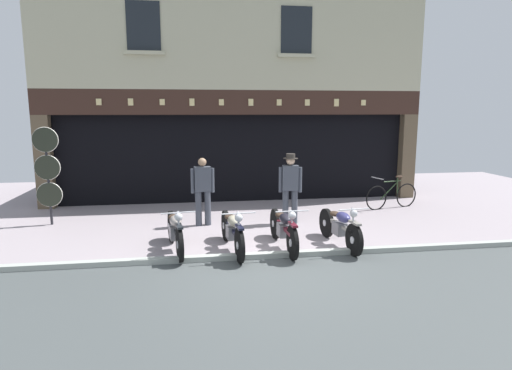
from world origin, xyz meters
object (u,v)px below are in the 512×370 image
object	(u,v)px
salesman_left	(203,188)
advert_board_near	(294,144)
leaning_bicycle	(392,195)
motorcycle_center	(283,228)
tyre_sign_pole	(47,169)
motorcycle_left	(175,230)
motorcycle_center_left	(232,230)
advert_board_far	(334,141)
motorcycle_center_right	(340,226)
shopkeeper_center	(290,185)

from	to	relation	value
salesman_left	advert_board_near	bearing A→B (deg)	-142.01
advert_board_near	leaning_bicycle	distance (m)	3.25
motorcycle_center	salesman_left	xyz separation A→B (m)	(-1.52, 2.05, 0.47)
salesman_left	tyre_sign_pole	world-z (taller)	tyre_sign_pole
tyre_sign_pole	motorcycle_center	bearing A→B (deg)	-27.22
leaning_bicycle	motorcycle_left	bearing A→B (deg)	102.23
motorcycle_center_left	advert_board_far	world-z (taller)	advert_board_far
tyre_sign_pole	leaning_bicycle	bearing A→B (deg)	3.00
tyre_sign_pole	leaning_bicycle	world-z (taller)	tyre_sign_pole
advert_board_near	leaning_bicycle	world-z (taller)	advert_board_near
advert_board_near	advert_board_far	xyz separation A→B (m)	(1.27, 0.00, 0.09)
motorcycle_left	leaning_bicycle	xyz separation A→B (m)	(5.90, 2.97, -0.06)
motorcycle_center_left	leaning_bicycle	size ratio (longest dim) A/B	1.21
motorcycle_left	advert_board_far	bearing A→B (deg)	-144.40
motorcycle_left	leaning_bicycle	distance (m)	6.61
motorcycle_center_left	advert_board_far	bearing A→B (deg)	-132.70
motorcycle_center_right	leaning_bicycle	size ratio (longest dim) A/B	1.14
shopkeeper_center	leaning_bicycle	xyz separation A→B (m)	(3.21, 1.20, -0.58)
tyre_sign_pole	advert_board_near	size ratio (longest dim) A/B	2.56
motorcycle_center_left	leaning_bicycle	world-z (taller)	same
motorcycle_center_right	advert_board_far	world-z (taller)	advert_board_far
motorcycle_left	salesman_left	distance (m)	2.05
shopkeeper_center	motorcycle_center	bearing A→B (deg)	82.50
motorcycle_center_left	salesman_left	distance (m)	2.16
motorcycle_left	salesman_left	xyz separation A→B (m)	(0.60, 1.90, 0.47)
motorcycle_left	motorcycle_center_right	bearing A→B (deg)	168.38
motorcycle_center_left	shopkeeper_center	size ratio (longest dim) A/B	1.21
salesman_left	motorcycle_center_left	bearing A→B (deg)	97.90
tyre_sign_pole	advert_board_near	bearing A→B (deg)	18.47
motorcycle_left	motorcycle_center	xyz separation A→B (m)	(2.12, -0.14, -0.00)
leaning_bicycle	motorcycle_center_right	bearing A→B (deg)	125.53
motorcycle_center_left	advert_board_near	bearing A→B (deg)	-121.84
shopkeeper_center	salesman_left	bearing A→B (deg)	5.57
shopkeeper_center	advert_board_near	xyz separation A→B (m)	(0.79, 2.90, 0.75)
shopkeeper_center	tyre_sign_pole	bearing A→B (deg)	1.91
advert_board_far	motorcycle_left	bearing A→B (deg)	-135.49
shopkeeper_center	tyre_sign_pole	distance (m)	5.78
motorcycle_center_right	salesman_left	world-z (taller)	salesman_left
motorcycle_center_right	leaning_bicycle	xyz separation A→B (m)	(2.62, 3.12, -0.05)
motorcycle_center_left	motorcycle_center	xyz separation A→B (m)	(1.02, -0.00, 0.00)
advert_board_far	motorcycle_center_left	bearing A→B (deg)	-127.19
motorcycle_left	advert_board_near	xyz separation A→B (m)	(3.48, 4.67, 1.27)
motorcycle_center_right	tyre_sign_pole	bearing A→B (deg)	-28.45
motorcycle_center_left	advert_board_near	world-z (taller)	advert_board_near
motorcycle_left	motorcycle_center_left	distance (m)	1.11
advert_board_near	motorcycle_left	bearing A→B (deg)	-126.70
motorcycle_center	motorcycle_center_right	distance (m)	1.16
motorcycle_center	leaning_bicycle	size ratio (longest dim) A/B	1.20
motorcycle_center_left	advert_board_near	distance (m)	5.52
shopkeeper_center	advert_board_near	size ratio (longest dim) A/B	1.86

